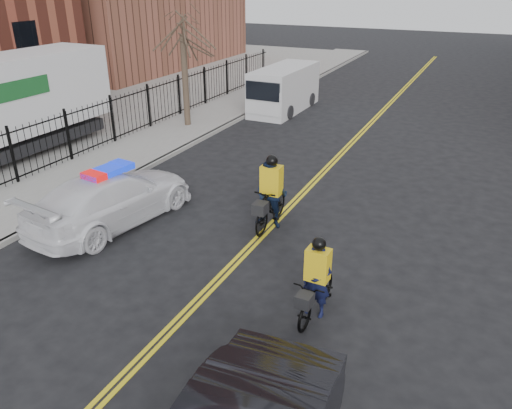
{
  "coord_description": "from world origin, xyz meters",
  "views": [
    {
      "loc": [
        5.07,
        -9.23,
        6.59
      ],
      "look_at": [
        0.19,
        1.06,
        1.3
      ],
      "focal_mm": 35.0,
      "sensor_mm": 36.0,
      "label": 1
    }
  ],
  "objects_px": {
    "police_cruiser": "(112,198)",
    "cargo_van": "(283,90)",
    "cyclist_near": "(316,289)",
    "cyclist_far": "(271,199)"
  },
  "relations": [
    {
      "from": "police_cruiser",
      "to": "cyclist_near",
      "type": "height_order",
      "value": "cyclist_near"
    },
    {
      "from": "police_cruiser",
      "to": "cargo_van",
      "type": "distance_m",
      "value": 14.14
    },
    {
      "from": "cargo_van",
      "to": "cyclist_far",
      "type": "relative_size",
      "value": 2.5
    },
    {
      "from": "cargo_van",
      "to": "cyclist_far",
      "type": "height_order",
      "value": "cargo_van"
    },
    {
      "from": "cyclist_near",
      "to": "cyclist_far",
      "type": "distance_m",
      "value": 4.15
    },
    {
      "from": "cargo_van",
      "to": "cyclist_near",
      "type": "bearing_deg",
      "value": -64.47
    },
    {
      "from": "police_cruiser",
      "to": "cyclist_near",
      "type": "xyz_separation_m",
      "value": [
        6.71,
        -1.6,
        -0.13
      ]
    },
    {
      "from": "cargo_van",
      "to": "police_cruiser",
      "type": "bearing_deg",
      "value": -86.99
    },
    {
      "from": "cyclist_near",
      "to": "cyclist_far",
      "type": "bearing_deg",
      "value": 129.16
    },
    {
      "from": "police_cruiser",
      "to": "cargo_van",
      "type": "bearing_deg",
      "value": -80.22
    }
  ]
}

